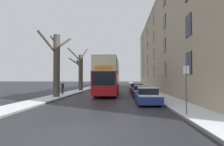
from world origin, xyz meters
TOP-DOWN VIEW (x-y plane):
  - ground_plane at (0.00, 0.00)m, footprint 320.00×320.00m
  - sidewalk_left at (-5.83, 53.00)m, footprint 2.24×130.00m
  - sidewalk_right at (5.83, 53.00)m, footprint 2.24×130.00m
  - terrace_facade_right at (11.45, 27.92)m, footprint 9.10×53.43m
  - bare_tree_left_0 at (-5.58, 13.75)m, footprint 2.58×3.63m
  - bare_tree_left_1 at (-5.63, 25.91)m, footprint 3.17×3.04m
  - double_decker_bus at (-0.35, 18.04)m, footprint 2.63×11.08m
  - parked_car_0 at (3.61, 9.25)m, footprint 1.79×4.39m
  - parked_car_1 at (3.61, 15.11)m, footprint 1.77×4.34m
  - parked_car_2 at (3.61, 21.62)m, footprint 1.90×4.30m
  - parked_car_3 at (3.61, 26.69)m, footprint 1.82×4.10m
  - oncoming_van at (-2.13, 32.41)m, footprint 1.92×5.48m
  - pedestrian_left_sidewalk at (-6.10, 17.71)m, footprint 0.36×0.36m
  - street_sign_post at (5.01, 3.63)m, footprint 0.32×0.07m

SIDE VIEW (x-z plane):
  - ground_plane at x=0.00m, z-range 0.00..0.00m
  - sidewalk_left at x=-5.83m, z-range 0.00..0.16m
  - sidewalk_right at x=5.83m, z-range 0.00..0.16m
  - parked_car_1 at x=3.61m, z-range -0.05..1.32m
  - parked_car_0 at x=3.61m, z-range -0.05..1.33m
  - parked_car_3 at x=3.61m, z-range -0.06..1.33m
  - parked_car_2 at x=3.61m, z-range -0.06..1.37m
  - pedestrian_left_sidewalk at x=-6.10m, z-range 0.08..1.74m
  - oncoming_van at x=-2.13m, z-range 0.10..2.56m
  - street_sign_post at x=5.01m, z-range 0.20..2.99m
  - double_decker_bus at x=-0.35m, z-range 0.29..4.81m
  - bare_tree_left_1 at x=-5.63m, z-range -0.21..7.22m
  - bare_tree_left_0 at x=-5.58m, z-range 0.22..7.18m
  - terrace_facade_right at x=11.45m, z-range 0.00..15.21m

